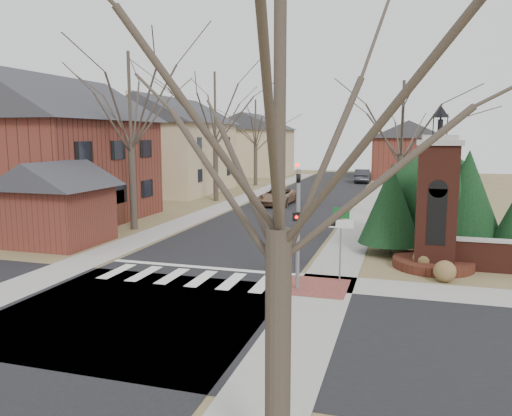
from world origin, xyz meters
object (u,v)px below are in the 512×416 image
(traffic_signal_pole, at_px, (298,216))
(brick_gate_monument, at_px, (436,215))
(sign_post, at_px, (341,229))
(pickup_truck, at_px, (277,196))
(distant_car, at_px, (362,176))

(traffic_signal_pole, distance_m, brick_gate_monument, 6.47)
(traffic_signal_pole, distance_m, sign_post, 2.02)
(brick_gate_monument, relative_size, pickup_truck, 1.36)
(sign_post, xyz_separation_m, brick_gate_monument, (3.41, 3.01, 0.22))
(traffic_signal_pole, height_order, pickup_truck, traffic_signal_pole)
(traffic_signal_pole, xyz_separation_m, pickup_truck, (-5.90, 20.55, -1.92))
(sign_post, bearing_deg, distant_car, 93.47)
(brick_gate_monument, xyz_separation_m, distant_car, (-5.81, 36.58, -1.41))
(brick_gate_monument, height_order, pickup_truck, brick_gate_monument)
(traffic_signal_pole, bearing_deg, brick_gate_monument, 43.24)
(traffic_signal_pole, height_order, distant_car, traffic_signal_pole)
(pickup_truck, bearing_deg, distant_car, 77.08)
(pickup_truck, height_order, distant_car, distant_car)
(brick_gate_monument, distance_m, distant_car, 37.07)
(sign_post, height_order, distant_car, sign_post)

